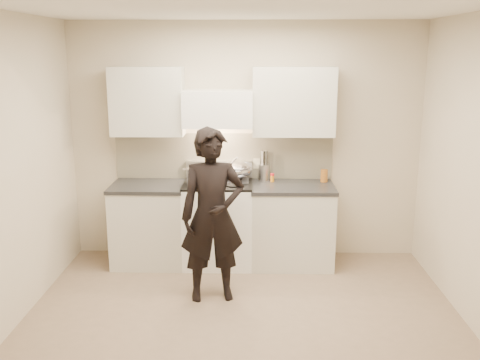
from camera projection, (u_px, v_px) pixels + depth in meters
name	position (u px, v px, depth m)	size (l,w,h in m)	color
ground_plane	(243.00, 324.00, 4.76)	(4.00, 4.00, 0.00)	#88705A
room_shell	(237.00, 140.00, 4.75)	(4.04, 3.54, 2.70)	beige
stove	(218.00, 223.00, 6.04)	(0.76, 0.65, 0.96)	white
counter_right	(292.00, 224.00, 6.02)	(0.92, 0.67, 0.92)	beige
counter_left	(150.00, 223.00, 6.06)	(0.82, 0.67, 0.92)	beige
wok	(236.00, 170.00, 6.04)	(0.37, 0.44, 0.30)	silver
stock_pot	(199.00, 176.00, 5.80)	(0.36, 0.32, 0.17)	silver
utensil_crock	(264.00, 171.00, 6.14)	(0.13, 0.13, 0.34)	#BABABB
spice_jar	(272.00, 178.00, 6.05)	(0.04, 0.04, 0.10)	orange
oil_glass	(324.00, 176.00, 6.05)	(0.08, 0.08, 0.14)	#A86220
person	(213.00, 216.00, 5.08)	(0.61, 0.40, 1.68)	black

